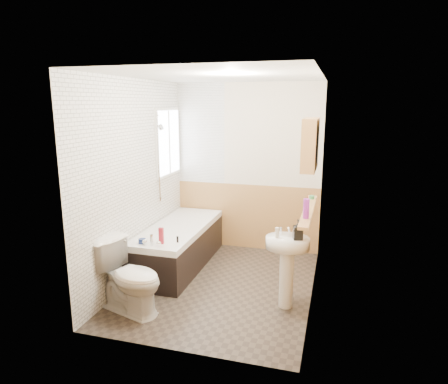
% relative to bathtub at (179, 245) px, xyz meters
% --- Properties ---
extents(floor, '(2.80, 2.80, 0.00)m').
position_rel_bathtub_xyz_m(floor, '(0.73, -0.44, -0.30)').
color(floor, '#312922').
rests_on(floor, ground).
extents(ceiling, '(2.80, 2.80, 0.00)m').
position_rel_bathtub_xyz_m(ceiling, '(0.73, -0.44, 2.20)').
color(ceiling, white).
rests_on(ceiling, ground).
extents(wall_back, '(2.20, 0.02, 2.50)m').
position_rel_bathtub_xyz_m(wall_back, '(0.73, 0.97, 0.95)').
color(wall_back, beige).
rests_on(wall_back, ground).
extents(wall_front, '(2.20, 0.02, 2.50)m').
position_rel_bathtub_xyz_m(wall_front, '(0.73, -1.85, 0.95)').
color(wall_front, beige).
rests_on(wall_front, ground).
extents(wall_left, '(0.02, 2.80, 2.50)m').
position_rel_bathtub_xyz_m(wall_left, '(-0.38, -0.44, 0.95)').
color(wall_left, beige).
rests_on(wall_left, ground).
extents(wall_right, '(0.02, 2.80, 2.50)m').
position_rel_bathtub_xyz_m(wall_right, '(1.84, -0.44, 0.95)').
color(wall_right, beige).
rests_on(wall_right, ground).
extents(wainscot_right, '(0.01, 2.80, 1.00)m').
position_rel_bathtub_xyz_m(wainscot_right, '(1.82, -0.44, 0.20)').
color(wainscot_right, tan).
rests_on(wainscot_right, wall_right).
extents(wainscot_front, '(2.20, 0.01, 1.00)m').
position_rel_bathtub_xyz_m(wainscot_front, '(0.73, -1.83, 0.20)').
color(wainscot_front, tan).
rests_on(wainscot_front, wall_front).
extents(wainscot_back, '(2.20, 0.01, 1.00)m').
position_rel_bathtub_xyz_m(wainscot_back, '(0.73, 0.95, 0.20)').
color(wainscot_back, tan).
rests_on(wainscot_back, wall_back).
extents(tile_cladding_left, '(0.01, 2.80, 2.50)m').
position_rel_bathtub_xyz_m(tile_cladding_left, '(-0.36, -0.44, 0.95)').
color(tile_cladding_left, white).
rests_on(tile_cladding_left, wall_left).
extents(tile_return_back, '(0.75, 0.01, 1.50)m').
position_rel_bathtub_xyz_m(tile_return_back, '(0.01, 0.94, 1.45)').
color(tile_return_back, white).
rests_on(tile_return_back, wall_back).
extents(window, '(0.03, 0.79, 0.99)m').
position_rel_bathtub_xyz_m(window, '(-0.33, 0.51, 1.35)').
color(window, white).
rests_on(window, wall_left).
extents(bathtub, '(0.70, 1.83, 0.71)m').
position_rel_bathtub_xyz_m(bathtub, '(0.00, 0.00, 0.00)').
color(bathtub, black).
rests_on(bathtub, floor).
extents(shower_riser, '(0.11, 0.08, 1.23)m').
position_rel_bathtub_xyz_m(shower_riser, '(-0.31, 0.12, 1.28)').
color(shower_riser, silver).
rests_on(shower_riser, wall_left).
extents(toilet, '(0.89, 0.66, 0.78)m').
position_rel_bathtub_xyz_m(toilet, '(-0.03, -1.31, 0.09)').
color(toilet, white).
rests_on(toilet, floor).
extents(sink, '(0.47, 0.38, 0.91)m').
position_rel_bathtub_xyz_m(sink, '(1.57, -0.75, 0.28)').
color(sink, white).
rests_on(sink, floor).
extents(pine_shelf, '(0.10, 1.31, 0.03)m').
position_rel_bathtub_xyz_m(pine_shelf, '(1.77, -0.70, 0.81)').
color(pine_shelf, tan).
rests_on(pine_shelf, wall_right).
extents(medicine_cabinet, '(0.15, 0.60, 0.54)m').
position_rel_bathtub_xyz_m(medicine_cabinet, '(1.74, -0.53, 1.48)').
color(medicine_cabinet, tan).
rests_on(medicine_cabinet, wall_right).
extents(foam_can, '(0.07, 0.07, 0.19)m').
position_rel_bathtub_xyz_m(foam_can, '(1.77, -1.06, 0.92)').
color(foam_can, purple).
rests_on(foam_can, pine_shelf).
extents(green_bottle, '(0.04, 0.04, 0.20)m').
position_rel_bathtub_xyz_m(green_bottle, '(1.77, -0.89, 0.92)').
color(green_bottle, maroon).
rests_on(green_bottle, pine_shelf).
extents(black_jar, '(0.07, 0.07, 0.04)m').
position_rel_bathtub_xyz_m(black_jar, '(1.77, -0.23, 0.84)').
color(black_jar, '#388447').
rests_on(black_jar, pine_shelf).
extents(soap_bottle, '(0.15, 0.23, 0.10)m').
position_rel_bathtub_xyz_m(soap_bottle, '(1.68, -0.79, 0.55)').
color(soap_bottle, black).
rests_on(soap_bottle, sink).
extents(clear_bottle, '(0.05, 0.05, 0.11)m').
position_rel_bathtub_xyz_m(clear_bottle, '(1.46, -0.80, 0.56)').
color(clear_bottle, silver).
rests_on(clear_bottle, sink).
extents(blue_gel, '(0.06, 0.04, 0.20)m').
position_rel_bathtub_xyz_m(blue_gel, '(0.08, -0.73, 0.37)').
color(blue_gel, maroon).
rests_on(blue_gel, bathtub).
extents(cream_jar, '(0.11, 0.11, 0.05)m').
position_rel_bathtub_xyz_m(cream_jar, '(-0.15, -0.77, 0.30)').
color(cream_jar, navy).
rests_on(cream_jar, bathtub).
extents(orange_bottle, '(0.03, 0.03, 0.08)m').
position_rel_bathtub_xyz_m(orange_bottle, '(0.25, -0.63, 0.31)').
color(orange_bottle, black).
rests_on(orange_bottle, bathtub).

